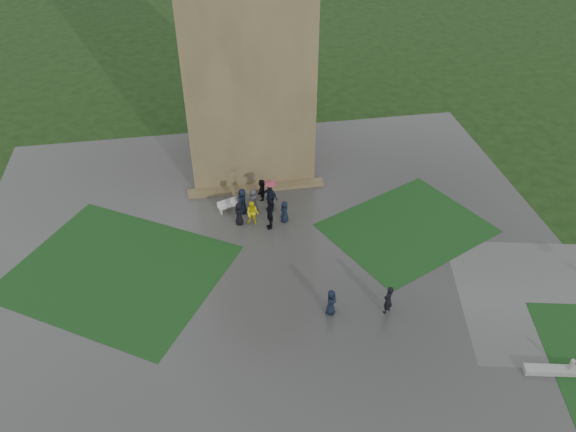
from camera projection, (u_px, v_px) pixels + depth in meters
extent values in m
plane|color=black|center=(281.00, 305.00, 28.92)|extent=(120.00, 120.00, 0.00)
cube|color=#333431|center=(275.00, 279.00, 30.47)|extent=(34.00, 34.00, 0.02)
cube|color=#123513|center=(118.00, 271.00, 30.92)|extent=(14.10, 13.46, 0.01)
cube|color=#123513|center=(407.00, 228.00, 33.92)|extent=(11.12, 10.15, 0.01)
cube|color=brown|center=(243.00, 32.00, 35.16)|extent=(8.00, 8.00, 18.00)
cube|color=brown|center=(256.00, 188.00, 37.13)|extent=(9.00, 0.80, 0.22)
cylinder|color=gray|center=(571.00, 367.00, 25.31)|extent=(0.20, 0.20, 0.90)
cube|color=silver|center=(228.00, 206.00, 35.08)|extent=(1.38, 0.81, 0.05)
cube|color=silver|center=(221.00, 211.00, 35.01)|extent=(0.18, 0.36, 0.37)
cube|color=silver|center=(236.00, 206.00, 35.41)|extent=(0.18, 0.36, 0.37)
cube|color=silver|center=(227.00, 202.00, 35.10)|extent=(1.26, 0.47, 0.35)
imported|color=black|center=(271.00, 200.00, 34.88)|extent=(0.67, 0.65, 1.55)
imported|color=black|center=(270.00, 197.00, 34.85)|extent=(1.24, 1.20, 1.88)
imported|color=black|center=(262.00, 190.00, 35.90)|extent=(0.79, 1.42, 1.45)
imported|color=#403F44|center=(253.00, 200.00, 34.97)|extent=(0.87, 0.75, 1.50)
imported|color=black|center=(242.00, 201.00, 34.67)|extent=(0.74, 0.94, 1.72)
imported|color=black|center=(239.00, 214.00, 33.85)|extent=(0.51, 0.74, 1.50)
imported|color=yellow|center=(253.00, 213.00, 33.78)|extent=(0.90, 0.75, 1.62)
imported|color=black|center=(270.00, 217.00, 33.47)|extent=(0.69, 1.04, 1.66)
imported|color=black|center=(285.00, 212.00, 34.05)|extent=(0.81, 0.85, 1.44)
imported|color=#F76689|center=(271.00, 185.00, 34.19)|extent=(0.73, 0.73, 0.64)
imported|color=#4D2C7B|center=(252.00, 182.00, 34.17)|extent=(1.05, 1.05, 0.97)
imported|color=black|center=(331.00, 302.00, 28.04)|extent=(0.86, 0.88, 1.50)
imported|color=black|center=(388.00, 300.00, 28.05)|extent=(0.74, 0.69, 1.69)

